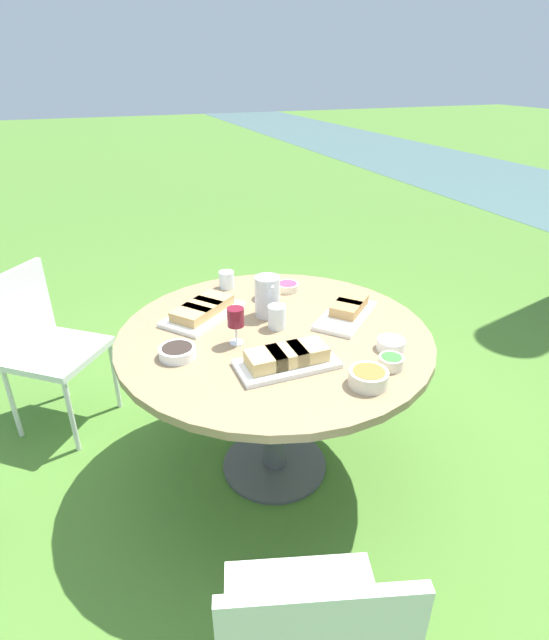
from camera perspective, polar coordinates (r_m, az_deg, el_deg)
ground_plane at (r=2.64m, az=0.00°, el=-16.26°), size 40.00×40.00×0.00m
dining_table at (r=2.24m, az=0.00°, el=-3.75°), size 1.37×1.37×0.77m
chair_near_left at (r=2.92m, az=-25.04°, el=-1.92°), size 0.61×0.60×0.89m
water_pitcher at (r=2.29m, az=-0.82°, el=2.72°), size 0.13×0.12×0.19m
wine_glass at (r=2.05m, az=-4.46°, el=0.16°), size 0.07×0.07×0.16m
platter_bread_main at (r=1.93m, az=1.42°, el=-4.41°), size 0.19×0.40×0.08m
platter_charcuterie at (r=2.33m, az=-8.19°, el=1.09°), size 0.41×0.44×0.07m
platter_sandwich_side at (r=2.34m, az=8.33°, el=1.09°), size 0.39×0.40×0.07m
bowl_fries at (r=2.49m, az=-0.70°, el=3.31°), size 0.12×0.12×0.07m
bowl_salad at (r=1.98m, az=13.17°, el=-4.64°), size 0.10×0.10×0.05m
bowl_olives at (r=2.03m, az=-11.04°, el=-3.55°), size 0.15×0.15×0.04m
bowl_dip_red at (r=2.59m, az=1.49°, el=3.87°), size 0.12×0.12×0.04m
bowl_dip_cream at (r=2.10m, az=13.15°, el=-2.65°), size 0.12×0.12×0.04m
bowl_roasted_veg at (r=1.85m, az=10.68°, el=-6.43°), size 0.14×0.14×0.06m
cup_water_near at (r=2.62m, az=-5.49°, el=4.60°), size 0.08×0.08×0.09m
cup_water_far at (r=2.20m, az=0.26°, el=0.36°), size 0.08×0.08×0.11m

